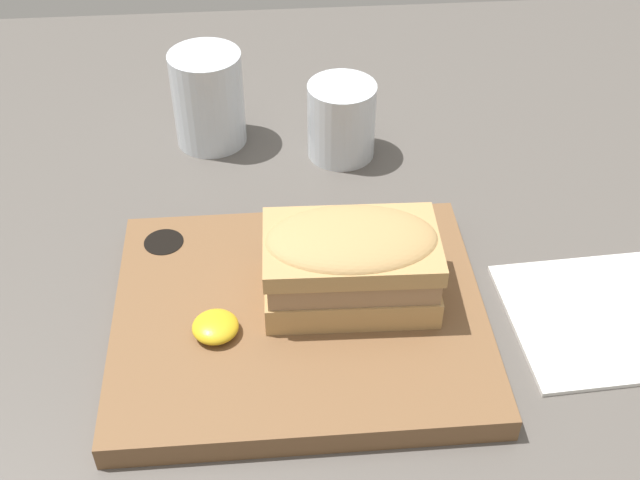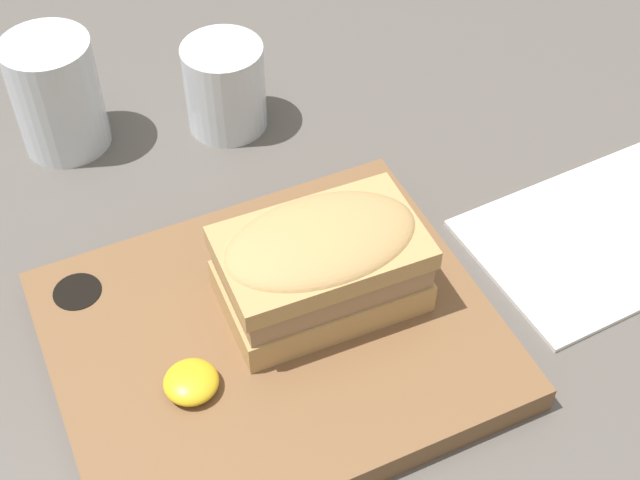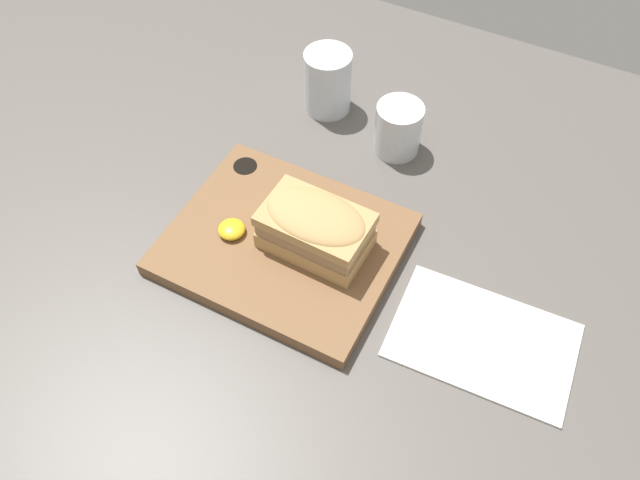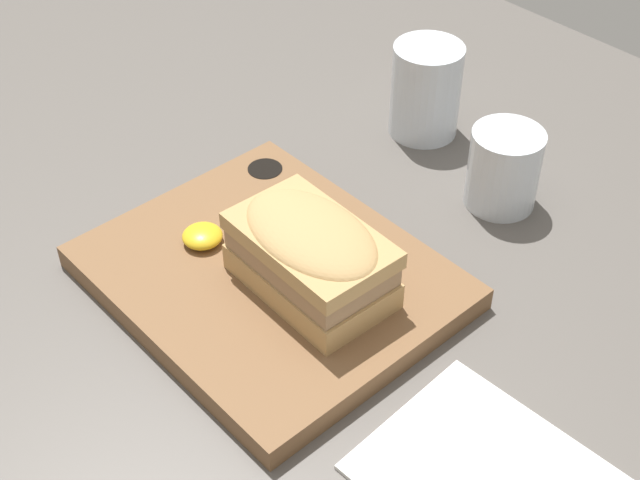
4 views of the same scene
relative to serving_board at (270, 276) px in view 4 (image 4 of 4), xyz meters
The scene contains 6 objects.
dining_table 5.54cm from the serving_board, 54.76° to the right, with size 182.55×126.68×2.00cm.
serving_board is the anchor object (origin of this frame).
sandwich 6.58cm from the serving_board, 14.03° to the left, with size 13.91×8.80×7.06cm.
mustard_dollop 7.15cm from the serving_board, 160.59° to the right, with size 3.63×3.63×1.45cm.
water_glass 29.08cm from the serving_board, 105.26° to the left, with size 7.41×7.41×10.12cm.
wine_glass 25.17cm from the serving_board, 76.32° to the left, with size 6.98×6.98×7.99cm.
Camera 4 is at (42.06, -30.61, 56.80)cm, focal length 50.00 mm.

